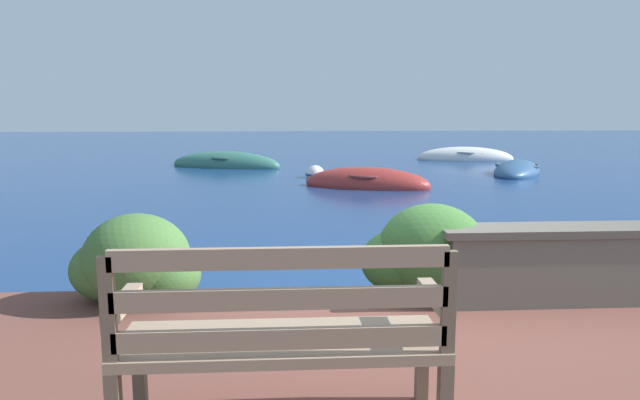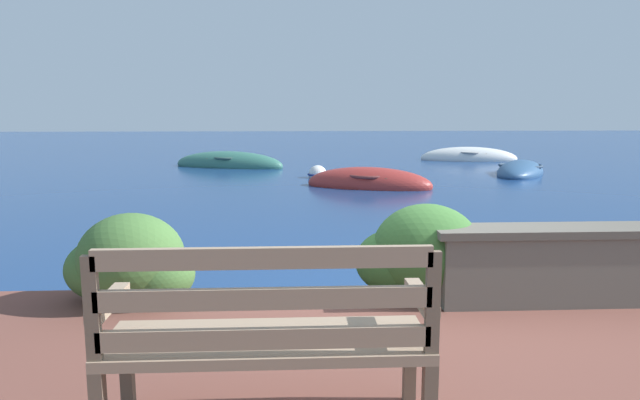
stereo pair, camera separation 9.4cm
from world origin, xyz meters
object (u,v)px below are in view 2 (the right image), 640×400
at_px(rowboat_mid, 520,172).
at_px(rowboat_nearest, 369,184).
at_px(park_bench, 267,334).
at_px(rowboat_far, 229,165).
at_px(rowboat_outer, 469,159).
at_px(mooring_buoy, 318,174).

bearing_deg(rowboat_mid, rowboat_nearest, -32.14).
distance_m(park_bench, rowboat_far, 14.66).
bearing_deg(park_bench, rowboat_nearest, 82.61).
distance_m(rowboat_nearest, rowboat_far, 5.80).
relative_size(rowboat_far, rowboat_outer, 1.07).
bearing_deg(park_bench, rowboat_outer, 72.65).
relative_size(rowboat_far, mooring_buoy, 6.88).
xyz_separation_m(rowboat_nearest, rowboat_outer, (4.24, 6.40, 0.00)).
bearing_deg(rowboat_far, rowboat_mid, -176.34).
relative_size(rowboat_mid, mooring_buoy, 6.07).
xyz_separation_m(rowboat_mid, mooring_buoy, (-5.44, -0.58, 0.03)).
relative_size(rowboat_nearest, rowboat_far, 0.85).
height_order(park_bench, mooring_buoy, park_bench).
height_order(rowboat_outer, mooring_buoy, rowboat_outer).
distance_m(rowboat_mid, rowboat_far, 8.24).
relative_size(rowboat_outer, mooring_buoy, 6.43).
distance_m(rowboat_nearest, mooring_buoy, 2.10).
bearing_deg(mooring_buoy, park_bench, -93.77).
relative_size(park_bench, rowboat_mid, 0.48).
relative_size(rowboat_mid, rowboat_far, 0.88).
bearing_deg(mooring_buoy, rowboat_mid, 6.11).
bearing_deg(rowboat_far, mooring_buoy, 151.31).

